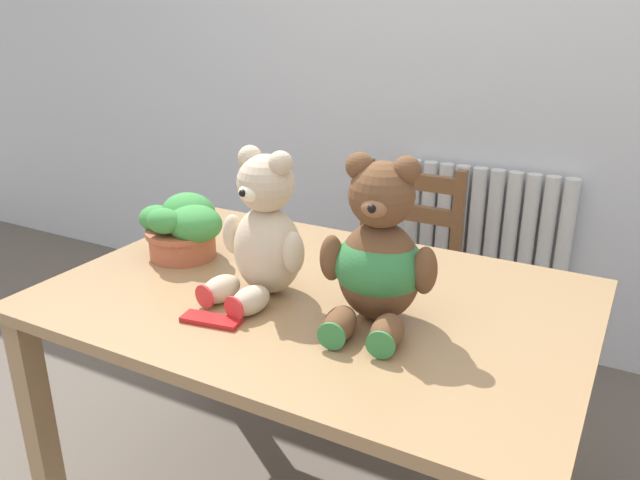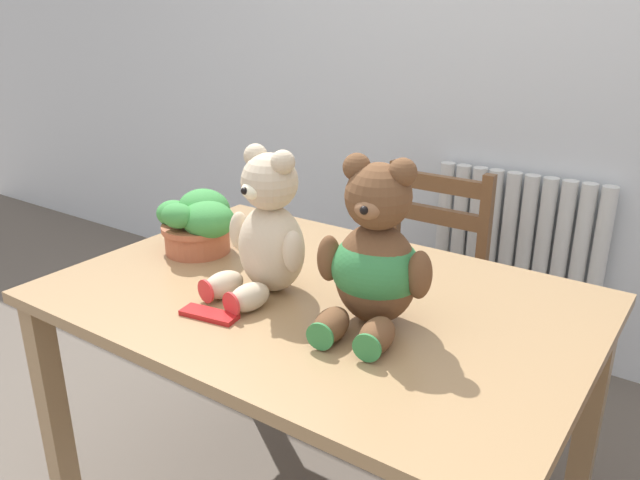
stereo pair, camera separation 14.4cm
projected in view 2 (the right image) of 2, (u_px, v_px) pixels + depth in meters
wall_back at (517, 35)px, 2.37m from camera, size 8.00×0.04×2.60m
radiator at (512, 274)px, 2.59m from camera, size 0.71×0.10×0.79m
dining_table at (318, 328)px, 1.58m from camera, size 1.31×0.89×0.73m
wooden_chair_behind at (419, 284)px, 2.33m from camera, size 0.41×0.40×0.85m
teddy_bear_left at (267, 232)px, 1.51m from camera, size 0.26×0.27×0.36m
teddy_bear_right at (375, 260)px, 1.36m from camera, size 0.27×0.29×0.38m
potted_plant at (199, 222)px, 1.78m from camera, size 0.26×0.21×0.18m
chocolate_bar at (209, 315)px, 1.43m from camera, size 0.14×0.07×0.01m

